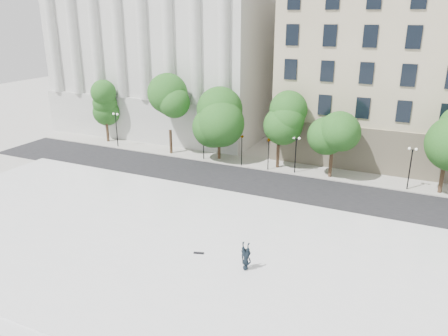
{
  "coord_description": "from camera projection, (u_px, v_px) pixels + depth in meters",
  "views": [
    {
      "loc": [
        17.85,
        -21.12,
        16.25
      ],
      "look_at": [
        3.38,
        10.0,
        4.23
      ],
      "focal_mm": 35.0,
      "sensor_mm": 36.0,
      "label": 1
    }
  ],
  "objects": [
    {
      "name": "lamp_posts",
      "position": [
        244.0,
        141.0,
        48.9
      ],
      "size": [
        36.02,
        0.28,
        4.54
      ],
      "color": "black",
      "rests_on": "ground"
    },
    {
      "name": "building_west",
      "position": [
        182.0,
        39.0,
        66.07
      ],
      "size": [
        31.5,
        27.65,
        25.6
      ],
      "color": "beige",
      "rests_on": "ground"
    },
    {
      "name": "ground",
      "position": [
        120.0,
        261.0,
        30.54
      ],
      "size": [
        160.0,
        160.0,
        0.0
      ],
      "primitive_type": "plane",
      "color": "#AEABA5",
      "rests_on": "ground"
    },
    {
      "name": "plaza",
      "position": [
        145.0,
        239.0,
        33.04
      ],
      "size": [
        44.0,
        22.0,
        0.45
      ],
      "primitive_type": "cube",
      "color": "silver",
      "rests_on": "ground"
    },
    {
      "name": "far_sidewalk",
      "position": [
        248.0,
        162.0,
        51.06
      ],
      "size": [
        60.0,
        4.0,
        0.12
      ],
      "primitive_type": "cube",
      "color": "#B2AEA4",
      "rests_on": "ground"
    },
    {
      "name": "street_trees",
      "position": [
        255.0,
        122.0,
        48.41
      ],
      "size": [
        44.81,
        5.08,
        7.93
      ],
      "color": "#382619",
      "rests_on": "ground"
    },
    {
      "name": "traffic_light_west",
      "position": [
        242.0,
        136.0,
        48.49
      ],
      "size": [
        0.37,
        1.57,
        4.13
      ],
      "color": "black",
      "rests_on": "ground"
    },
    {
      "name": "street",
      "position": [
        227.0,
        179.0,
        45.95
      ],
      "size": [
        60.0,
        8.0,
        0.02
      ],
      "primitive_type": "cube",
      "color": "black",
      "rests_on": "ground"
    },
    {
      "name": "person_lying",
      "position": [
        246.0,
        266.0,
        28.6
      ],
      "size": [
        0.81,
        2.02,
        0.54
      ],
      "primitive_type": "imported",
      "rotation": [
        -1.54,
        0.0,
        -0.04
      ],
      "color": "black",
      "rests_on": "plaza"
    },
    {
      "name": "traffic_light_east",
      "position": [
        269.0,
        138.0,
        47.2
      ],
      "size": [
        0.91,
        1.8,
        4.21
      ],
      "color": "black",
      "rests_on": "ground"
    },
    {
      "name": "skateboard",
      "position": [
        199.0,
        253.0,
        30.63
      ],
      "size": [
        0.76,
        0.4,
        0.08
      ],
      "primitive_type": "cube",
      "rotation": [
        0.0,
        0.0,
        0.29
      ],
      "color": "black",
      "rests_on": "plaza"
    }
  ]
}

